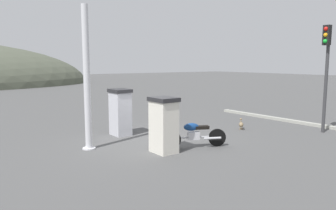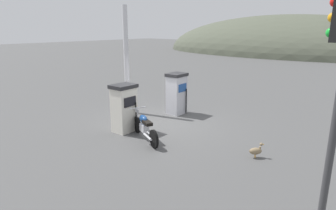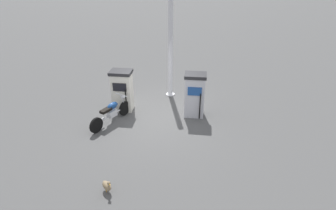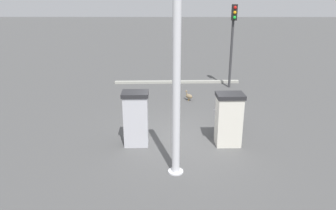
# 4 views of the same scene
# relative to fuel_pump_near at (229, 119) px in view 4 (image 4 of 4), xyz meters

# --- Properties ---
(ground_plane) EXTENTS (120.00, 120.00, 0.00)m
(ground_plane) POSITION_rel_fuel_pump_near_xyz_m (0.50, 1.40, -0.83)
(ground_plane) COLOR #4C4C4C
(fuel_pump_near) EXTENTS (0.69, 0.84, 1.64)m
(fuel_pump_near) POSITION_rel_fuel_pump_near_xyz_m (0.00, 0.00, 0.00)
(fuel_pump_near) COLOR silver
(fuel_pump_near) RESTS_ON ground
(fuel_pump_far) EXTENTS (0.68, 0.81, 1.69)m
(fuel_pump_far) POSITION_rel_fuel_pump_near_xyz_m (-0.00, 2.81, 0.02)
(fuel_pump_far) COLOR silver
(fuel_pump_far) RESTS_ON ground
(motorcycle_near_pump) EXTENTS (1.89, 0.97, 0.92)m
(motorcycle_near_pump) POSITION_rel_fuel_pump_near_xyz_m (1.06, -0.10, -0.40)
(motorcycle_near_pump) COLOR black
(motorcycle_near_pump) RESTS_ON ground
(wandering_duck) EXTENTS (0.36, 0.38, 0.43)m
(wandering_duck) POSITION_rel_fuel_pump_near_xyz_m (4.35, 0.95, -0.63)
(wandering_duck) COLOR #847051
(wandering_duck) RESTS_ON ground
(roadside_traffic_light) EXTENTS (0.38, 0.24, 3.98)m
(roadside_traffic_light) POSITION_rel_fuel_pump_near_xyz_m (6.43, -1.20, 1.87)
(roadside_traffic_light) COLOR #38383A
(roadside_traffic_light) RESTS_ON ground
(canopy_support_pole) EXTENTS (0.40, 0.40, 4.32)m
(canopy_support_pole) POSITION_rel_fuel_pump_near_xyz_m (-1.68, 1.63, 1.25)
(canopy_support_pole) COLOR silver
(canopy_support_pole) RESTS_ON ground
(road_edge_kerb) EXTENTS (0.46, 6.49, 0.12)m
(road_edge_kerb) POSITION_rel_fuel_pump_near_xyz_m (7.29, 1.40, -0.77)
(road_edge_kerb) COLOR #9E9E93
(road_edge_kerb) RESTS_ON ground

